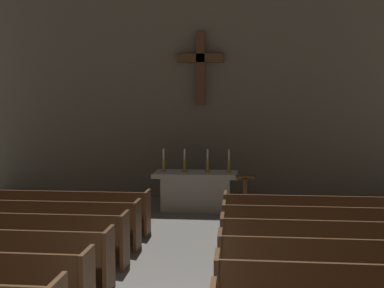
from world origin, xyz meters
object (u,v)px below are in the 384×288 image
(altar, at_px, (196,190))
(candlestick_outer_left, at_px, (164,164))
(pew_left_row_5, at_px, (43,223))
(pew_right_row_4, at_px, (337,247))
(pew_right_row_3, at_px, (351,268))
(candlestick_inner_right, at_px, (207,165))
(pew_right_row_6, at_px, (316,217))
(candlestick_outer_right, at_px, (229,165))
(lectern, at_px, (245,200))
(candlestick_inner_left, at_px, (184,165))
(pew_left_row_6, at_px, (62,211))
(pew_left_row_4, at_px, (19,238))
(pew_right_row_5, at_px, (325,230))

(altar, relative_size, candlestick_outer_left, 3.70)
(pew_left_row_5, bearing_deg, pew_right_row_4, -10.61)
(pew_right_row_4, bearing_deg, pew_right_row_3, -90.00)
(pew_right_row_4, height_order, candlestick_inner_right, candlestick_inner_right)
(pew_right_row_6, bearing_deg, candlestick_outer_right, 126.90)
(altar, xyz_separation_m, lectern, (1.25, -1.20, 0.01))
(pew_right_row_3, xyz_separation_m, candlestick_inner_left, (-2.97, 5.43, 0.72))
(altar, relative_size, candlestick_outer_right, 3.70)
(pew_right_row_6, distance_m, candlestick_outer_right, 3.12)
(pew_right_row_3, height_order, pew_right_row_6, same)
(pew_left_row_5, distance_m, pew_left_row_6, 1.00)
(pew_left_row_4, bearing_deg, altar, 58.90)
(pew_left_row_5, relative_size, pew_left_row_6, 1.00)
(pew_right_row_4, distance_m, candlestick_outer_left, 5.71)
(altar, xyz_separation_m, candlestick_inner_right, (0.30, 0.00, 0.66))
(pew_right_row_4, relative_size, candlestick_outer_right, 6.33)
(pew_right_row_6, bearing_deg, pew_left_row_6, 180.00)
(pew_right_row_6, bearing_deg, pew_left_row_5, -169.39)
(pew_right_row_3, bearing_deg, altar, 116.20)
(candlestick_outer_right, bearing_deg, pew_left_row_6, -145.43)
(pew_right_row_4, height_order, altar, altar)
(candlestick_inner_right, height_order, candlestick_outer_right, same)
(pew_right_row_5, bearing_deg, pew_left_row_6, 169.39)
(pew_right_row_4, bearing_deg, candlestick_outer_right, 112.36)
(pew_left_row_6, bearing_deg, pew_right_row_3, -29.33)
(pew_left_row_4, relative_size, pew_right_row_3, 1.00)
(lectern, bearing_deg, pew_left_row_4, -140.55)
(pew_left_row_4, height_order, pew_right_row_6, same)
(pew_left_row_4, height_order, altar, altar)
(candlestick_outer_right, bearing_deg, candlestick_outer_left, 180.00)
(pew_right_row_3, bearing_deg, pew_left_row_4, 169.39)
(pew_left_row_4, height_order, pew_right_row_5, same)
(pew_left_row_4, height_order, candlestick_outer_right, candlestick_outer_right)
(pew_left_row_6, xyz_separation_m, pew_right_row_5, (5.35, -1.00, 0.00))
(pew_left_row_5, distance_m, pew_right_row_3, 5.71)
(pew_left_row_4, relative_size, candlestick_inner_right, 6.33)
(pew_right_row_3, relative_size, lectern, 3.26)
(pew_left_row_5, bearing_deg, candlestick_inner_left, 55.32)
(pew_right_row_4, height_order, pew_right_row_5, same)
(pew_right_row_6, height_order, altar, altar)
(candlestick_outer_left, bearing_deg, candlestick_inner_left, 0.00)
(candlestick_inner_left, bearing_deg, lectern, -37.71)
(candlestick_outer_right, bearing_deg, pew_right_row_3, -71.45)
(pew_right_row_3, xyz_separation_m, candlestick_outer_right, (-1.82, 5.43, 0.72))
(pew_left_row_6, xyz_separation_m, pew_right_row_3, (5.35, -3.00, 0.00))
(pew_left_row_6, distance_m, pew_right_row_6, 5.35)
(altar, bearing_deg, candlestick_inner_left, 180.00)
(candlestick_outer_left, bearing_deg, lectern, -29.72)
(pew_right_row_3, height_order, altar, altar)
(pew_left_row_5, relative_size, candlestick_outer_left, 6.33)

